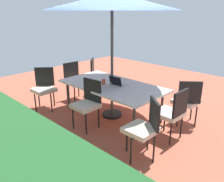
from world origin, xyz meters
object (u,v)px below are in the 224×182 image
Objects in this scene: dining_table at (112,86)px; laptop at (117,83)px; patio_umbrella at (112,2)px; chair_northwest at (145,126)px; chair_west at (172,111)px; chair_northeast at (44,86)px; cup at (104,82)px; chair_southeast at (98,74)px; chair_north at (88,102)px; chair_southwest at (187,100)px; chair_east at (75,79)px.

dining_table is 6.93× the size of laptop.
patio_umbrella is 2.47m from chair_northwest.
chair_west reaches higher than dining_table.
chair_northeast is 1.49m from cup.
chair_southeast is at bearing -31.28° from dining_table.
chair_southeast is 1.00× the size of chair_northwest.
laptop is (-0.08, -0.77, 0.23)m from chair_north.
chair_southwest reaches higher than cup.
cup is at bearing -92.88° from chair_east.
patio_umbrella reaches higher than chair_northeast.
chair_west reaches higher than laptop.
chair_southwest is (-1.34, -1.49, 0.00)m from chair_north.
chair_northeast reaches higher than cup.
patio_umbrella is 2.71× the size of chair_east.
laptop is at bearing -150.73° from cup.
chair_southwest is (-2.78, -0.71, 0.00)m from chair_east.
chair_northwest is at bearing -7.21° from chair_north.
chair_northeast is 8.81× the size of cup.
chair_west is (-1.46, -0.03, -0.14)m from dining_table.
chair_northwest is at bearing -160.69° from chair_southeast.
chair_southeast reaches higher than cup.
chair_southeast reaches higher than laptop.
chair_west is (-1.43, -0.76, 0.00)m from chair_north.
chair_east and chair_southeast have the same top height.
chair_west is at bearing 127.86° from chair_northwest.
chair_southwest and chair_northwest have the same top height.
chair_southeast is 2.96m from chair_west.
cup is at bearing 35.35° from patio_umbrella.
chair_southwest is 2.97× the size of laptop.
chair_southeast is 2.97× the size of laptop.
chair_north is at bearing 92.92° from dining_table.
chair_northwest is (-0.06, 1.51, 0.00)m from chair_southwest.
chair_east is 1.00× the size of chair_southeast.
chair_east is at bearing -1.81° from patio_umbrella.
chair_southwest reaches higher than laptop.
cup is at bearing -162.77° from chair_northwest.
chair_northeast is 1.66m from chair_southeast.
chair_north is 8.81× the size of cup.
chair_northwest is 8.81× the size of cup.
chair_east is at bearing 137.45° from chair_southeast.
patio_umbrella is 1.99m from chair_north.
laptop is at bearing -85.95° from chair_east.
chair_east is 2.95m from chair_northwest.
chair_northeast is 1.00× the size of chair_southwest.
chair_southwest is 1.00× the size of chair_northwest.
cup is at bearing -168.85° from chair_southeast.
chair_east and chair_west have the same top height.
chair_north is at bearing -114.31° from chair_east.
laptop is at bearing -19.84° from chair_northeast.
chair_east is 2.87m from chair_southwest.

